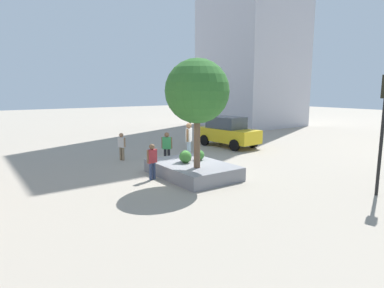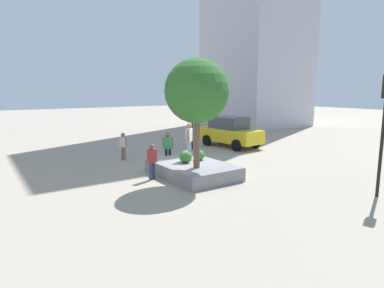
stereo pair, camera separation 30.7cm
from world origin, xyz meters
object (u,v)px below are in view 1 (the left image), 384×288
at_px(skateboard, 189,158).
at_px(traffic_light_corner, 384,115).
at_px(pedestrian_crossing, 167,146).
at_px(bystander_watching, 122,145).
at_px(plaza_tree, 197,92).
at_px(passerby_with_bag, 152,159).
at_px(skateboarder, 189,138).
at_px(traffic_light_median, 190,107).
at_px(taxi_cab, 228,132).
at_px(planter_ledge, 192,170).

height_order(skateboard, traffic_light_corner, traffic_light_corner).
relative_size(traffic_light_corner, pedestrian_crossing, 2.62).
distance_m(traffic_light_corner, bystander_watching, 12.89).
bearing_deg(traffic_light_corner, plaza_tree, -141.07).
relative_size(skateboard, passerby_with_bag, 0.47).
bearing_deg(skateboarder, traffic_light_median, 144.55).
distance_m(skateboard, taxi_cab, 7.72).
height_order(traffic_light_corner, bystander_watching, traffic_light_corner).
bearing_deg(passerby_with_bag, traffic_light_corner, 40.84).
xyz_separation_m(planter_ledge, taxi_cab, (-5.11, 6.70, 0.76)).
distance_m(planter_ledge, plaza_tree, 3.70).
relative_size(planter_ledge, pedestrian_crossing, 2.44).
height_order(skateboard, taxi_cab, taxi_cab).
bearing_deg(bystander_watching, traffic_light_median, 96.30).
relative_size(skateboarder, traffic_light_median, 0.41).
xyz_separation_m(skateboard, pedestrian_crossing, (-2.13, 0.02, 0.32)).
distance_m(skateboarder, traffic_light_corner, 8.18).
height_order(planter_ledge, plaza_tree, plaza_tree).
xyz_separation_m(plaza_tree, passerby_with_bag, (-1.35, -1.48, -2.97)).
xyz_separation_m(taxi_cab, bystander_watching, (-0.03, -7.97, -0.16)).
height_order(plaza_tree, taxi_cab, plaza_tree).
xyz_separation_m(planter_ledge, plaza_tree, (0.83, -0.32, 3.60)).
distance_m(planter_ledge, bystander_watching, 5.32).
height_order(taxi_cab, traffic_light_median, traffic_light_median).
relative_size(skateboard, bystander_watching, 0.48).
distance_m(taxi_cab, traffic_light_median, 3.40).
height_order(plaza_tree, traffic_light_median, plaza_tree).
height_order(plaza_tree, skateboard, plaza_tree).
distance_m(plaza_tree, pedestrian_crossing, 4.75).
bearing_deg(skateboard, bystander_watching, -159.90).
xyz_separation_m(taxi_cab, traffic_light_corner, (11.47, -2.56, 2.02)).
bearing_deg(planter_ledge, plaza_tree, -21.13).
height_order(plaza_tree, skateboarder, plaza_tree).
distance_m(traffic_light_median, passerby_with_bag, 7.92).
xyz_separation_m(plaza_tree, pedestrian_crossing, (-3.70, 0.69, -2.91)).
xyz_separation_m(planter_ledge, traffic_light_corner, (6.36, 4.15, 2.77)).
bearing_deg(skateboarder, plaza_tree, -22.82).
bearing_deg(bystander_watching, traffic_light_corner, 25.21).
height_order(skateboarder, pedestrian_crossing, skateboarder).
xyz_separation_m(skateboarder, passerby_with_bag, (0.22, -2.14, -0.74)).
bearing_deg(taxi_cab, bystander_watching, -90.19).
height_order(traffic_light_corner, passerby_with_bag, traffic_light_corner).
distance_m(passerby_with_bag, pedestrian_crossing, 3.19).
relative_size(skateboarder, traffic_light_corner, 0.38).
xyz_separation_m(planter_ledge, skateboard, (-0.74, 0.34, 0.36)).
relative_size(plaza_tree, pedestrian_crossing, 2.71).
height_order(skateboard, traffic_light_median, traffic_light_median).
distance_m(plaza_tree, skateboard, 3.65).
bearing_deg(skateboard, traffic_light_median, 144.55).
xyz_separation_m(skateboard, taxi_cab, (-4.36, 6.36, 0.39)).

